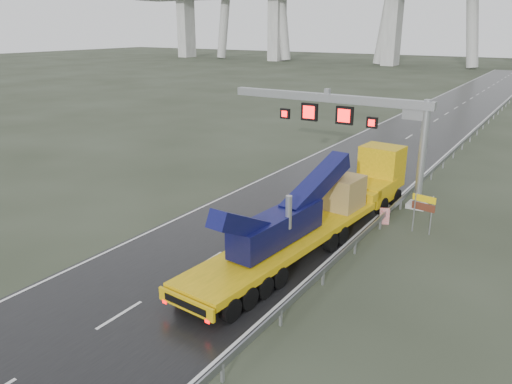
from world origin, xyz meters
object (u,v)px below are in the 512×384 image
Objects in this scene: sign_gantry at (354,118)px; striped_barrier at (384,216)px; heavy_haul_truck at (329,204)px; exit_sign_pair at (423,206)px.

striped_barrier is (3.90, -3.99, -5.13)m from sign_gantry.
heavy_haul_truck is 5.47m from exit_sign_pair.
heavy_haul_truck reaches higher than striped_barrier.
exit_sign_pair is 2.43× the size of striped_barrier.
striped_barrier is at bearing -177.28° from exit_sign_pair.
striped_barrier is (2.27, 3.24, -1.34)m from heavy_haul_truck.
sign_gantry is 8.32m from heavy_haul_truck.
sign_gantry is at bearing 107.32° from heavy_haul_truck.
striped_barrier is (-2.31, 0.25, -1.17)m from exit_sign_pair.
heavy_haul_truck is at bearing -77.36° from sign_gantry.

